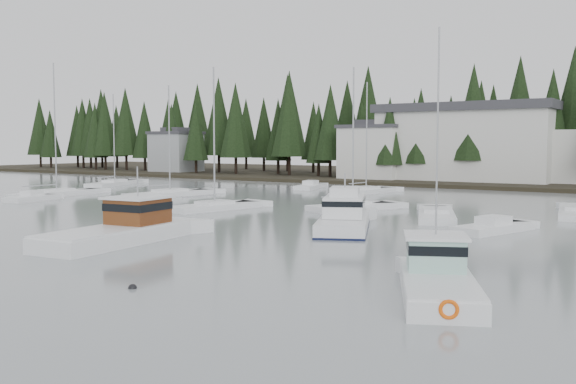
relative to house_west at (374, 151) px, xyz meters
The scene contains 19 objects.
far_shore_land 25.88m from the house_west, 45.00° to the left, with size 240.00×54.00×1.00m, color black.
conifer_treeline 19.87m from the house_west, 21.25° to the left, with size 200.00×22.00×20.00m, color black, non-canonical shape.
house_west is the anchor object (origin of this frame).
house_far_west 42.05m from the house_west, behind, with size 8.48×7.42×8.25m.
harbor_inn 15.45m from the house_west, 12.52° to the left, with size 29.50×11.50×10.90m.
lobster_boat_brown 64.06m from the house_west, 77.50° to the right, with size 5.83×10.28×4.93m.
cabin_cruiser_center 54.96m from the house_west, 66.41° to the right, with size 6.99×10.41×4.31m.
lobster_boat_teal 73.22m from the house_west, 62.53° to the right, with size 5.48×7.82×4.13m.
sailboat_0 23.54m from the house_west, 66.52° to the right, with size 3.88×9.02×13.24m.
sailboat_2 37.50m from the house_west, 100.60° to the right, with size 4.23×10.96×12.50m.
sailboat_4 45.82m from the house_west, 81.76° to the right, with size 4.24×9.10×12.74m.
sailboat_5 42.47m from the house_west, 66.82° to the right, with size 5.86×8.49×12.70m.
sailboat_6 37.98m from the house_west, 133.87° to the right, with size 5.94×11.26×13.00m.
sailboat_7 46.75m from the house_west, 111.99° to the right, with size 2.98×11.03×14.92m.
sailboat_8 47.80m from the house_west, 58.66° to the right, with size 6.05×10.13×14.96m.
runabout_0 50.69m from the house_west, 106.47° to the right, with size 2.94×5.66×1.42m.
runabout_1 55.58m from the house_west, 56.45° to the right, with size 4.05×6.76×1.42m.
runabout_3 18.63m from the house_west, 90.51° to the right, with size 3.64×7.29×1.42m.
mooring_buoy_dark 74.23m from the house_west, 71.67° to the right, with size 0.36×0.36×0.36m, color black.
Camera 1 is at (23.98, -8.71, 5.65)m, focal length 40.00 mm.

